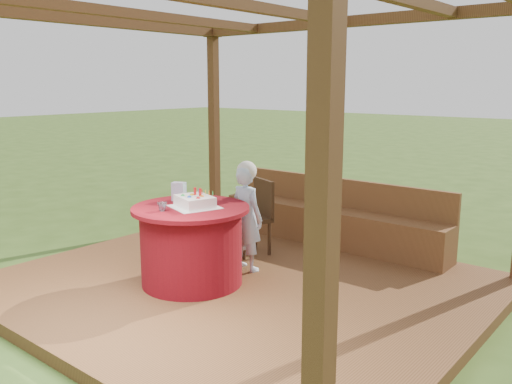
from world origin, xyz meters
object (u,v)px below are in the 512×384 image
(birthday_cake, at_px, (195,202))
(drinking_glass, at_px, (162,207))
(chair, at_px, (255,213))
(gift_bag, at_px, (179,191))
(elderly_woman, at_px, (247,215))
(bench, at_px, (331,222))
(table, at_px, (192,245))

(birthday_cake, distance_m, drinking_glass, 0.33)
(chair, relative_size, gift_bag, 4.58)
(drinking_glass, bearing_deg, elderly_woman, 76.16)
(elderly_woman, distance_m, drinking_glass, 1.01)
(bench, xyz_separation_m, chair, (-0.49, -0.88, 0.21))
(bench, bearing_deg, chair, -119.02)
(bench, bearing_deg, table, -99.67)
(gift_bag, relative_size, drinking_glass, 2.09)
(elderly_woman, xyz_separation_m, gift_bag, (-0.45, -0.54, 0.28))
(gift_bag, bearing_deg, chair, 60.65)
(chair, height_order, gift_bag, gift_bag)
(bench, height_order, drinking_glass, drinking_glass)
(bench, distance_m, elderly_woman, 1.44)
(gift_bag, bearing_deg, table, -43.45)
(elderly_woman, height_order, gift_bag, elderly_woman)
(chair, xyz_separation_m, birthday_cake, (0.19, -1.16, 0.36))
(birthday_cake, distance_m, gift_bag, 0.36)
(table, bearing_deg, chair, 96.87)
(elderly_woman, bearing_deg, birthday_cake, -99.40)
(chair, height_order, drinking_glass, same)
(bench, relative_size, elderly_woman, 2.56)
(bench, xyz_separation_m, birthday_cake, (-0.30, -2.04, 0.57))
(elderly_woman, bearing_deg, chair, 120.50)
(bench, distance_m, drinking_glass, 2.44)
(table, xyz_separation_m, gift_bag, (-0.29, 0.12, 0.48))
(chair, bearing_deg, bench, 60.98)
(gift_bag, height_order, drinking_glass, gift_bag)
(chair, bearing_deg, table, -83.13)
(chair, distance_m, gift_bag, 1.13)
(chair, relative_size, birthday_cake, 1.64)
(chair, height_order, elderly_woman, elderly_woman)
(elderly_woman, relative_size, drinking_glass, 12.94)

